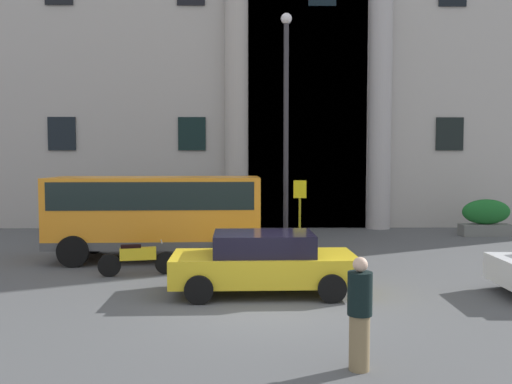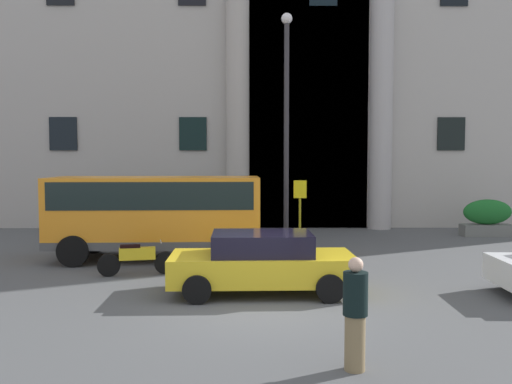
% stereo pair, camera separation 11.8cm
% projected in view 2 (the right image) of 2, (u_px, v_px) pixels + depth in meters
% --- Properties ---
extents(ground_plane, '(80.00, 64.00, 0.12)m').
position_uv_depth(ground_plane, '(264.00, 311.00, 11.07)').
color(ground_plane, '#4E4F51').
extents(office_building_facade, '(35.93, 9.76, 19.16)m').
position_uv_depth(office_building_facade, '(257.00, 35.00, 27.93)').
color(office_building_facade, '#ACA6A0').
rests_on(office_building_facade, ground_plane).
extents(orange_minibus, '(6.38, 2.72, 2.53)m').
position_uv_depth(orange_minibus, '(156.00, 210.00, 16.44)').
color(orange_minibus, orange).
rests_on(orange_minibus, ground_plane).
extents(bus_stop_sign, '(0.44, 0.08, 2.36)m').
position_uv_depth(bus_stop_sign, '(300.00, 206.00, 18.23)').
color(bus_stop_sign, '#9D9314').
rests_on(bus_stop_sign, ground_plane).
extents(hedge_planter_far_west, '(2.10, 0.80, 1.28)m').
position_uv_depth(hedge_planter_far_west, '(98.00, 221.00, 21.36)').
color(hedge_planter_far_west, gray).
rests_on(hedge_planter_far_west, ground_plane).
extents(hedge_planter_far_east, '(2.03, 0.70, 1.48)m').
position_uv_depth(hedge_planter_far_east, '(487.00, 218.00, 21.46)').
color(hedge_planter_far_east, slate).
rests_on(hedge_planter_far_east, ground_plane).
extents(hedge_planter_east, '(1.90, 1.00, 1.49)m').
position_uv_depth(hedge_planter_east, '(187.00, 217.00, 21.81)').
color(hedge_planter_east, gray).
rests_on(hedge_planter_east, ground_plane).
extents(white_taxi_kerbside, '(4.22, 2.06, 1.40)m').
position_uv_depth(white_taxi_kerbside, '(262.00, 262.00, 12.25)').
color(white_taxi_kerbside, gold).
rests_on(white_taxi_kerbside, ground_plane).
extents(motorcycle_far_end, '(2.05, 0.67, 0.89)m').
position_uv_depth(motorcycle_far_end, '(136.00, 258.00, 14.16)').
color(motorcycle_far_end, black).
rests_on(motorcycle_far_end, ground_plane).
extents(pedestrian_man_red_shirt, '(0.36, 0.36, 1.66)m').
position_uv_depth(pedestrian_man_red_shirt, '(355.00, 314.00, 7.73)').
color(pedestrian_man_red_shirt, olive).
rests_on(pedestrian_man_red_shirt, ground_plane).
extents(lamppost_plaza_centre, '(0.40, 0.40, 8.36)m').
position_uv_depth(lamppost_plaza_centre, '(286.00, 112.00, 19.51)').
color(lamppost_plaza_centre, '#343136').
rests_on(lamppost_plaza_centre, ground_plane).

